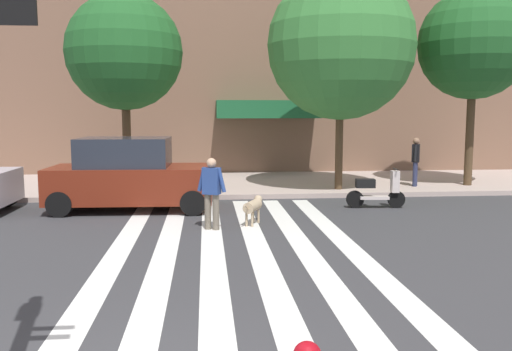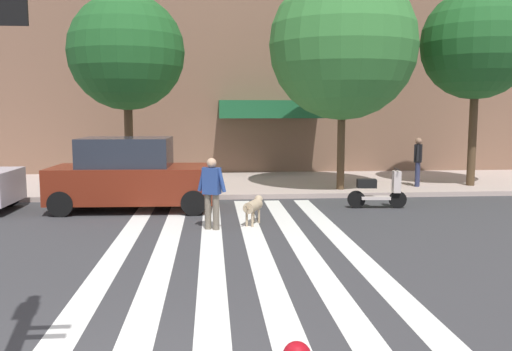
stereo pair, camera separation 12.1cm
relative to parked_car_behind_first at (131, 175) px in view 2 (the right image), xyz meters
name	(u,v)px [view 2 (the right image)]	position (x,y,z in m)	size (l,w,h in m)	color
ground_plane	(165,248)	(1.25, -4.28, -0.94)	(160.00, 160.00, 0.00)	#353538
sidewalk_far	(186,184)	(1.25, 4.47, -0.87)	(80.00, 6.00, 0.15)	#B49F95
crosswalk_stripes	(234,246)	(2.61, -4.28, -0.94)	(4.95, 10.89, 0.01)	silver
parked_car_behind_first	(131,175)	(0.00, 0.00, 0.00)	(4.41, 2.13, 1.97)	maroon
parked_scooter	(377,191)	(6.76, -0.30, -0.47)	(1.63, 0.50, 1.11)	black
street_tree_nearest	(127,53)	(-0.49, 3.06, 3.60)	(3.70, 3.70, 6.25)	#4C3823
street_tree_middle	(343,46)	(6.36, 2.35, 3.79)	(4.70, 4.70, 6.94)	#4C3823
street_tree_further	(477,44)	(11.02, 2.88, 3.95)	(3.69, 3.69, 6.61)	#4C3823
pedestrian_dog_walker	(212,189)	(2.18, -2.67, -0.02)	(0.68, 0.37, 1.64)	#6B6051
dog_on_leash	(254,206)	(3.17, -2.18, -0.50)	(0.56, 1.03, 0.65)	tan
pedestrian_bystander	(418,159)	(9.12, 2.82, 0.13)	(0.39, 0.67, 1.64)	#282D4C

